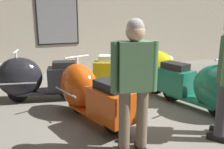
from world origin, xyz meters
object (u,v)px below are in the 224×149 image
object	(u,v)px
scooter_0	(34,78)
scooter_3	(203,86)
scooter_1	(87,92)
visitor_0	(134,79)
scooter_2	(141,71)

from	to	relation	value
scooter_0	scooter_3	world-z (taller)	scooter_3
scooter_1	visitor_0	distance (m)	1.34
scooter_0	scooter_1	distance (m)	1.44
scooter_0	scooter_3	xyz separation A→B (m)	(2.79, -1.65, 0.00)
scooter_1	scooter_2	world-z (taller)	scooter_2
scooter_0	scooter_2	distance (m)	2.26
scooter_2	visitor_0	xyz separation A→B (m)	(-1.20, -2.10, 0.48)
scooter_2	visitor_0	bearing A→B (deg)	-95.03
scooter_3	scooter_0	bearing A→B (deg)	-137.77
scooter_0	scooter_2	xyz separation A→B (m)	(2.24, -0.32, 0.03)
visitor_0	scooter_2	bearing A→B (deg)	-18.55
scooter_3	visitor_0	size ratio (longest dim) A/B	1.04
scooter_3	visitor_0	world-z (taller)	visitor_0
visitor_0	scooter_1	bearing A→B (deg)	23.62
scooter_2	scooter_3	distance (m)	1.44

